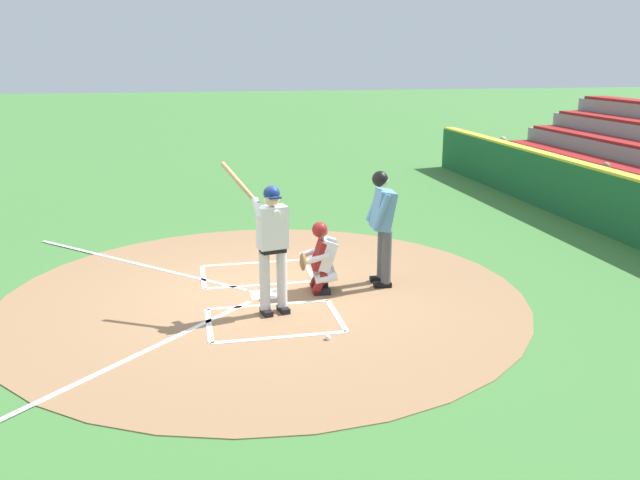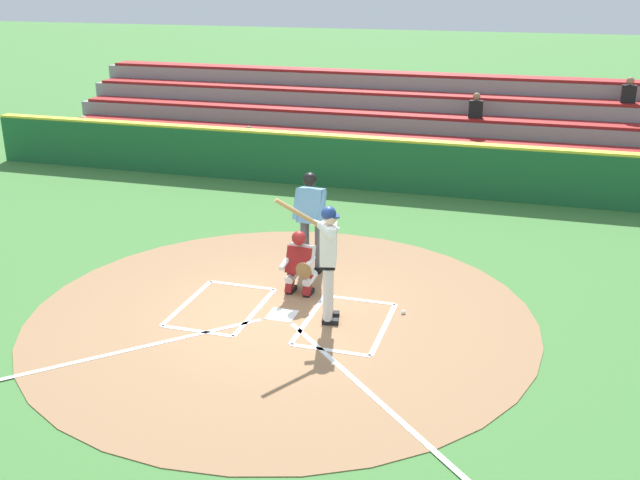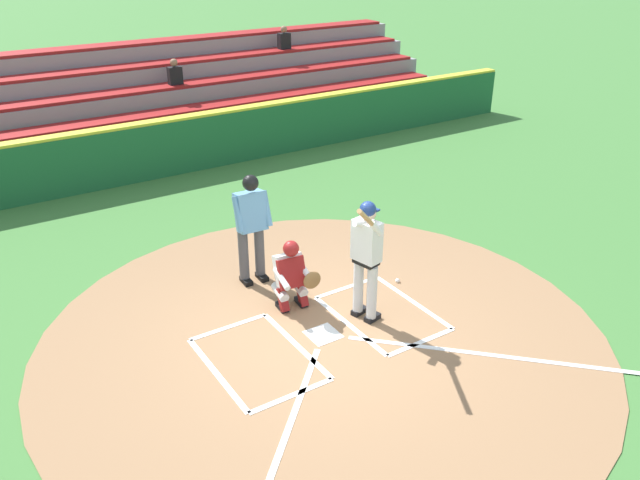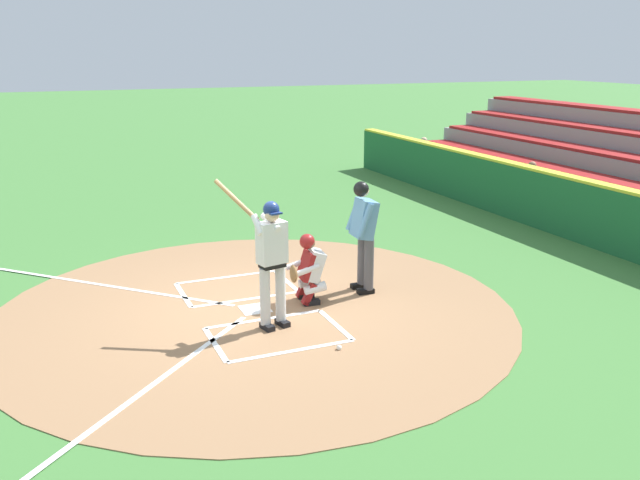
{
  "view_description": "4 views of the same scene",
  "coord_description": "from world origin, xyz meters",
  "views": [
    {
      "loc": [
        -9.62,
        1.13,
        3.59
      ],
      "look_at": [
        -0.05,
        -0.87,
        0.86
      ],
      "focal_mm": 37.18,
      "sensor_mm": 36.0,
      "label": 1
    },
    {
      "loc": [
        -3.62,
        9.97,
        5.15
      ],
      "look_at": [
        -0.59,
        -0.13,
        1.3
      ],
      "focal_mm": 41.48,
      "sensor_mm": 36.0,
      "label": 2
    },
    {
      "loc": [
        4.18,
        6.39,
        5.25
      ],
      "look_at": [
        -0.37,
        -0.65,
        1.14
      ],
      "focal_mm": 36.18,
      "sensor_mm": 36.0,
      "label": 3
    },
    {
      "loc": [
        -9.46,
        2.88,
        3.91
      ],
      "look_at": [
        0.53,
        -1.31,
        0.84
      ],
      "focal_mm": 38.16,
      "sensor_mm": 36.0,
      "label": 4
    }
  ],
  "objects": [
    {
      "name": "plate_umpire",
      "position": [
        0.11,
        -1.91,
        1.08
      ],
      "size": [
        0.6,
        0.43,
        1.86
      ],
      "color": "#4C4C51",
      "rests_on": "ground"
    },
    {
      "name": "bleacher_stand",
      "position": [
        0.0,
        -10.76,
        0.85
      ],
      "size": [
        20.0,
        4.25,
        2.55
      ],
      "color": "gray",
      "rests_on": "ground"
    },
    {
      "name": "batter",
      "position": [
        -0.75,
        -0.03,
        1.1
      ],
      "size": [
        0.85,
        0.87,
        2.13
      ],
      "color": "silver",
      "rests_on": "ground"
    },
    {
      "name": "dirt_circle",
      "position": [
        0.0,
        0.0,
        0.01
      ],
      "size": [
        8.0,
        8.0,
        0.01
      ],
      "primitive_type": "cylinder",
      "color": "#99704C",
      "rests_on": "ground"
    },
    {
      "name": "catcher",
      "position": [
        -0.02,
        -0.89,
        0.59
      ],
      "size": [
        0.59,
        0.64,
        1.13
      ],
      "color": "black",
      "rests_on": "ground"
    },
    {
      "name": "home_plate_and_chalk",
      "position": [
        0.0,
        0.88,
        0.01
      ],
      "size": [
        7.93,
        4.91,
        0.01
      ],
      "color": "white",
      "rests_on": "dirt_circle"
    },
    {
      "name": "ground_plane",
      "position": [
        0.0,
        0.0,
        0.0
      ],
      "size": [
        120.0,
        120.0,
        0.0
      ],
      "primitive_type": "plane",
      "color": "#427A38"
    },
    {
      "name": "backstop_wall",
      "position": [
        0.0,
        -7.5,
        0.65
      ],
      "size": [
        22.0,
        0.36,
        1.31
      ],
      "color": "#1E6033",
      "rests_on": "ground"
    },
    {
      "name": "baseball",
      "position": [
        -1.84,
        -0.6,
        0.04
      ],
      "size": [
        0.07,
        0.07,
        0.07
      ],
      "primitive_type": "sphere",
      "color": "white",
      "rests_on": "ground"
    }
  ]
}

